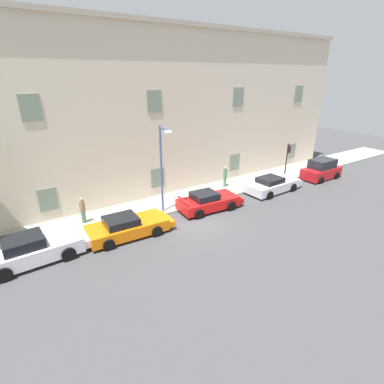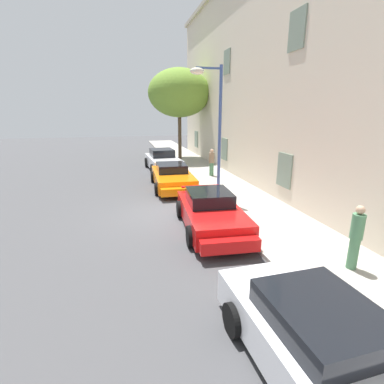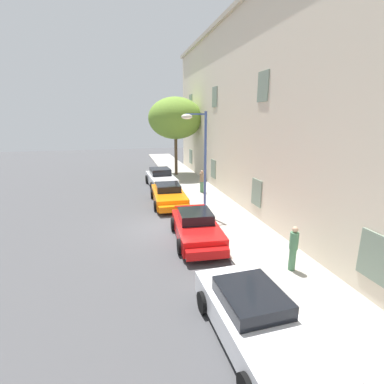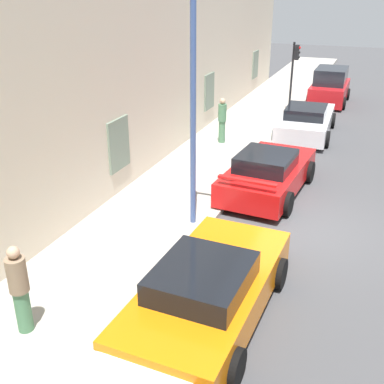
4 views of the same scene
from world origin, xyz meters
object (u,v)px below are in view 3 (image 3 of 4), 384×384
at_px(sportscar_white_middle, 197,229).
at_px(street_lamp, 198,146).
at_px(sportscar_tail_end, 260,326).
at_px(pedestrian_admiring, 202,181).
at_px(pedestrian_strolling, 293,248).
at_px(sportscar_red_lead, 161,179).
at_px(sportscar_yellow_flank, 169,196).
at_px(tree_midblock, 175,118).

xyz_separation_m(sportscar_white_middle, street_lamp, (-3.08, 0.88, 3.58)).
height_order(sportscar_tail_end, pedestrian_admiring, pedestrian_admiring).
distance_m(sportscar_white_middle, pedestrian_strolling, 4.53).
relative_size(sportscar_red_lead, pedestrian_admiring, 3.01).
height_order(sportscar_tail_end, pedestrian_strolling, pedestrian_strolling).
relative_size(sportscar_white_middle, street_lamp, 0.81).
xyz_separation_m(sportscar_tail_end, pedestrian_strolling, (-2.87, 2.79, 0.47)).
distance_m(sportscar_tail_end, pedestrian_strolling, 4.03).
relative_size(sportscar_yellow_flank, street_lamp, 0.87).
xyz_separation_m(sportscar_red_lead, pedestrian_strolling, (14.76, 2.82, 0.38)).
relative_size(tree_midblock, pedestrian_strolling, 4.30).
xyz_separation_m(sportscar_tail_end, tree_midblock, (-21.83, 2.05, 5.04)).
xyz_separation_m(sportscar_yellow_flank, sportscar_white_middle, (6.16, 0.31, 0.02)).
bearing_deg(tree_midblock, sportscar_red_lead, -26.27).
relative_size(sportscar_red_lead, sportscar_yellow_flank, 1.01).
bearing_deg(tree_midblock, pedestrian_admiring, 4.64).
bearing_deg(sportscar_red_lead, pedestrian_admiring, 40.95).
xyz_separation_m(sportscar_white_middle, pedestrian_strolling, (3.60, 2.71, 0.44)).
xyz_separation_m(sportscar_white_middle, sportscar_tail_end, (6.47, -0.08, -0.03)).
bearing_deg(street_lamp, sportscar_tail_end, -5.75).
bearing_deg(sportscar_yellow_flank, sportscar_red_lead, 177.66).
bearing_deg(sportscar_yellow_flank, sportscar_white_middle, 2.88).
distance_m(sportscar_yellow_flank, pedestrian_admiring, 3.49).
bearing_deg(sportscar_white_middle, street_lamp, 164.10).
relative_size(sportscar_red_lead, pedestrian_strolling, 2.98).
xyz_separation_m(tree_midblock, pedestrian_strolling, (18.96, 0.74, -4.57)).
height_order(sportscar_yellow_flank, sportscar_white_middle, sportscar_white_middle).
distance_m(sportscar_yellow_flank, sportscar_tail_end, 12.63).
relative_size(pedestrian_admiring, pedestrian_strolling, 0.99).
xyz_separation_m(sportscar_yellow_flank, sportscar_tail_end, (12.63, 0.23, -0.00)).
bearing_deg(sportscar_white_middle, pedestrian_strolling, 37.00).
bearing_deg(street_lamp, sportscar_white_middle, -15.90).
xyz_separation_m(tree_midblock, pedestrian_admiring, (7.27, 0.59, -4.59)).
xyz_separation_m(sportscar_red_lead, pedestrian_admiring, (3.07, 2.66, 0.36)).
relative_size(tree_midblock, pedestrian_admiring, 4.34).
bearing_deg(pedestrian_admiring, street_lamp, -18.53).
relative_size(sportscar_red_lead, sportscar_white_middle, 1.08).
height_order(sportscar_tail_end, tree_midblock, tree_midblock).
relative_size(tree_midblock, street_lamp, 1.27).
relative_size(sportscar_yellow_flank, sportscar_white_middle, 1.08).
bearing_deg(sportscar_red_lead, sportscar_tail_end, 0.07).
xyz_separation_m(sportscar_tail_end, pedestrian_admiring, (-14.56, 2.64, 0.45)).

